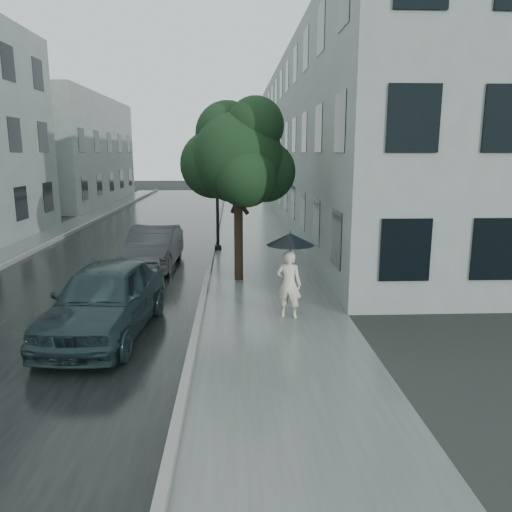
{
  "coord_description": "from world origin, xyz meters",
  "views": [
    {
      "loc": [
        -0.74,
        -9.88,
        3.86
      ],
      "look_at": [
        -0.19,
        2.38,
        1.3
      ],
      "focal_mm": 35.0,
      "sensor_mm": 36.0,
      "label": 1
    }
  ],
  "objects_px": {
    "car_near": "(105,299)",
    "car_far": "(154,247)",
    "street_tree": "(238,156)",
    "lamp_post": "(213,183)",
    "pedestrian": "(289,284)"
  },
  "relations": [
    {
      "from": "car_near",
      "to": "street_tree",
      "type": "bearing_deg",
      "value": 63.01
    },
    {
      "from": "lamp_post",
      "to": "car_far",
      "type": "relative_size",
      "value": 1.1
    },
    {
      "from": "car_far",
      "to": "pedestrian",
      "type": "bearing_deg",
      "value": -52.15
    },
    {
      "from": "car_near",
      "to": "car_far",
      "type": "distance_m",
      "value": 6.42
    },
    {
      "from": "lamp_post",
      "to": "car_far",
      "type": "bearing_deg",
      "value": -142.4
    },
    {
      "from": "street_tree",
      "to": "car_near",
      "type": "distance_m",
      "value": 6.25
    },
    {
      "from": "lamp_post",
      "to": "car_near",
      "type": "relative_size",
      "value": 1.01
    },
    {
      "from": "car_near",
      "to": "car_far",
      "type": "height_order",
      "value": "car_near"
    },
    {
      "from": "street_tree",
      "to": "lamp_post",
      "type": "height_order",
      "value": "street_tree"
    },
    {
      "from": "street_tree",
      "to": "car_near",
      "type": "bearing_deg",
      "value": -121.75
    },
    {
      "from": "pedestrian",
      "to": "lamp_post",
      "type": "distance_m",
      "value": 8.84
    },
    {
      "from": "pedestrian",
      "to": "car_near",
      "type": "relative_size",
      "value": 0.35
    },
    {
      "from": "street_tree",
      "to": "pedestrian",
      "type": "bearing_deg",
      "value": -73.19
    },
    {
      "from": "street_tree",
      "to": "car_near",
      "type": "height_order",
      "value": "street_tree"
    },
    {
      "from": "car_near",
      "to": "car_far",
      "type": "xyz_separation_m",
      "value": [
        0.03,
        6.42,
        -0.08
      ]
    }
  ]
}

